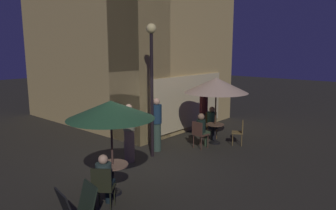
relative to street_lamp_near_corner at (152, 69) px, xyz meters
name	(u,v)px	position (x,y,z in m)	size (l,w,h in m)	color
ground_plane	(133,168)	(-1.07, -0.25, -2.76)	(60.00, 60.00, 0.00)	#2A281F
cafe_building	(124,13)	(2.20, 3.67, 2.06)	(6.14, 8.34, 9.67)	tan
street_lamp_near_corner	(152,69)	(0.00, 0.00, 0.00)	(0.30, 0.30, 4.09)	black
menu_sandwich_board	(77,208)	(-3.84, -1.74, -2.34)	(0.71, 0.65, 0.83)	black
cafe_table_0	(215,130)	(2.46, -0.75, -2.28)	(0.63, 0.63, 0.71)	black
cafe_table_1	(113,172)	(-2.46, -1.09, -2.24)	(0.72, 0.72, 0.72)	black
patio_umbrella_0	(216,85)	(2.46, -0.75, -0.67)	(2.22, 2.22, 2.37)	black
patio_umbrella_1	(111,110)	(-2.46, -1.09, -0.77)	(1.98, 1.98, 2.21)	black
cafe_chair_0	(240,130)	(2.86, -1.51, -2.23)	(0.52, 0.52, 0.87)	brown
cafe_chair_1	(211,123)	(3.06, -0.20, -2.19)	(0.59, 0.59, 0.97)	brown
cafe_chair_2	(199,132)	(1.60, -0.66, -2.19)	(0.47, 0.47, 0.94)	#503125
cafe_chair_3	(103,185)	(-3.13, -1.59, -2.17)	(0.59, 0.59, 0.98)	black
patron_seated_0	(212,120)	(2.94, -0.30, -2.07)	(0.52, 0.51, 1.21)	black
patron_seated_1	(202,128)	(1.75, -0.67, -2.07)	(0.53, 0.35, 1.21)	#34462C
patron_seated_2	(105,178)	(-3.01, -1.50, -2.08)	(0.52, 0.49, 1.21)	black
patron_standing_3	(157,124)	(0.49, 0.27, -1.86)	(0.33, 0.33, 1.78)	#354B3C
patron_standing_4	(129,133)	(-0.78, 0.20, -1.88)	(0.36, 0.36, 1.76)	#836657
patron_standing_5	(203,113)	(3.23, 0.29, -1.89)	(0.32, 0.32, 1.72)	black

